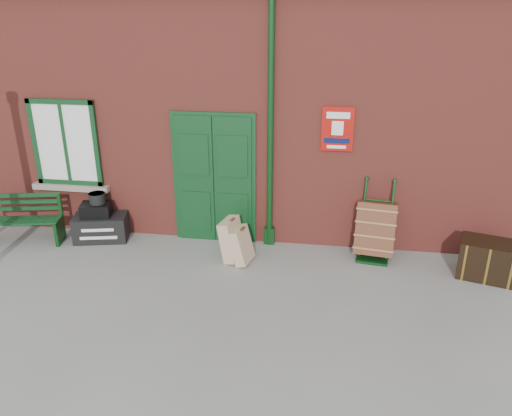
% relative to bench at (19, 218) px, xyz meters
% --- Properties ---
extents(ground, '(80.00, 80.00, 0.00)m').
position_rel_bench_xyz_m(ground, '(3.64, -0.89, -0.44)').
color(ground, gray).
rests_on(ground, ground).
extents(station_building, '(10.30, 4.30, 4.36)m').
position_rel_bench_xyz_m(station_building, '(3.64, 2.60, 1.72)').
color(station_building, brown).
rests_on(station_building, ground).
extents(bench, '(1.46, 0.70, 0.87)m').
position_rel_bench_xyz_m(bench, '(0.00, 0.00, 0.00)').
color(bench, '#0F3A1A').
rests_on(bench, ground).
extents(houdini_trunk, '(0.99, 0.68, 0.45)m').
position_rel_bench_xyz_m(houdini_trunk, '(1.34, 0.27, -0.21)').
color(houdini_trunk, black).
rests_on(houdini_trunk, ground).
extents(strongbox, '(0.56, 0.46, 0.23)m').
position_rel_bench_xyz_m(strongbox, '(1.29, 0.27, 0.13)').
color(strongbox, black).
rests_on(strongbox, houdini_trunk).
extents(hatbox, '(0.32, 0.32, 0.18)m').
position_rel_bench_xyz_m(hatbox, '(1.32, 0.30, 0.33)').
color(hatbox, black).
rests_on(hatbox, strongbox).
extents(suitcase_back, '(0.40, 0.53, 0.69)m').
position_rel_bench_xyz_m(suitcase_back, '(3.75, -0.09, -0.09)').
color(suitcase_back, tan).
rests_on(suitcase_back, ground).
extents(suitcase_front, '(0.40, 0.49, 0.60)m').
position_rel_bench_xyz_m(suitcase_front, '(3.93, -0.19, -0.14)').
color(suitcase_front, tan).
rests_on(suitcase_front, ground).
extents(porter_trolley, '(0.70, 0.74, 1.27)m').
position_rel_bench_xyz_m(porter_trolley, '(6.04, 0.34, 0.05)').
color(porter_trolley, '#0D3714').
rests_on(porter_trolley, ground).
extents(dark_trunk, '(0.93, 0.73, 0.59)m').
position_rel_bench_xyz_m(dark_trunk, '(7.69, -0.10, -0.14)').
color(dark_trunk, black).
rests_on(dark_trunk, ground).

